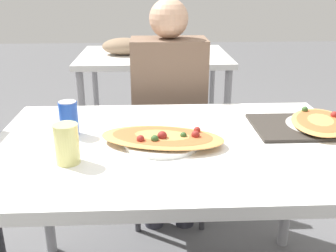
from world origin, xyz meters
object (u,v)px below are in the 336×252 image
Objects in this scene: dining_table at (174,160)px; pizza_main at (162,138)px; person_seated at (169,100)px; drink_glass at (67,144)px; soda_can at (69,118)px; chair_far_seated at (168,127)px; pizza_second at (320,123)px.

dining_table is 0.10m from pizza_main.
person_seated reaches higher than pizza_main.
pizza_main is at bearing 23.97° from drink_glass.
drink_glass is (-0.33, -0.15, 0.13)m from dining_table.
person_seated reaches higher than soda_can.
pizza_main is (-0.05, -0.77, 0.26)m from chair_far_seated.
dining_table is 2.76× the size of pizza_main.
person_seated is 9.42× the size of drink_glass.
chair_far_seated is 1.91× the size of pizza_main.
chair_far_seated is at bearing 68.94° from drink_glass.
dining_table is at bearing 24.20° from drink_glass.
person_seated is at bearing 90.00° from chair_far_seated.
pizza_second is (0.54, -0.53, 0.06)m from person_seated.
person_seated is at bearing 55.34° from soda_can.
pizza_second is at bearing 16.11° from drink_glass.
chair_far_seated is (0.01, 0.75, -0.16)m from dining_table.
dining_table is 0.58m from pizza_second.
pizza_main is 0.32m from drink_glass.
dining_table is 1.07× the size of person_seated.
pizza_main reaches higher than pizza_second.
soda_can is at bearing 162.81° from pizza_main.
chair_far_seated is 1.01m from drink_glass.
chair_far_seated is 0.22m from person_seated.
chair_far_seated reaches higher than pizza_second.
soda_can is 1.00× the size of drink_glass.
pizza_second is (0.89, 0.26, -0.04)m from drink_glass.
chair_far_seated is 0.82m from pizza_main.
person_seated is 0.87m from drink_glass.
soda_can is at bearing 60.12° from chair_far_seated.
chair_far_seated is at bearing 88.90° from dining_table.
soda_can is at bearing -178.45° from pizza_second.
pizza_main is at bearing 85.25° from person_seated.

